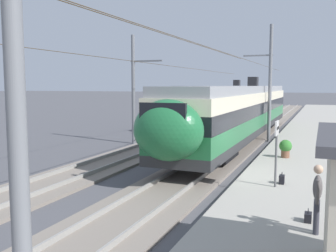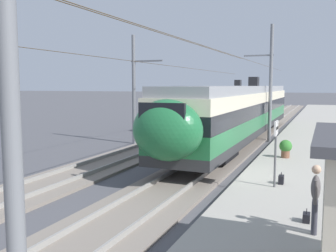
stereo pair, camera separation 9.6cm
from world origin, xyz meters
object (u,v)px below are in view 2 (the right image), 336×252
at_px(train_near_platform, 241,110).
at_px(catenary_mast_far_side, 136,87).
at_px(catenary_mast_mid, 269,81).
at_px(platform_sign, 276,139).
at_px(train_far_track, 228,101).
at_px(catenary_mast_west, 1,72).
at_px(potted_plant_platform_edge, 286,147).
at_px(handbag_beside_passenger, 306,217).
at_px(passenger_walking, 315,195).
at_px(handbag_near_sign, 281,179).

distance_m(train_near_platform, catenary_mast_far_side, 7.30).
height_order(catenary_mast_mid, platform_sign, catenary_mast_mid).
relative_size(train_far_track, catenary_mast_far_side, 0.68).
xyz_separation_m(train_near_platform, catenary_mast_west, (-22.00, -1.60, 1.83)).
distance_m(catenary_mast_west, potted_plant_platform_edge, 16.23).
bearing_deg(handbag_beside_passenger, platform_sign, 20.62).
xyz_separation_m(passenger_walking, handbag_near_sign, (4.49, 1.24, -0.78)).
relative_size(train_near_platform, catenary_mast_mid, 0.64).
bearing_deg(train_near_platform, platform_sign, -162.91).
relative_size(train_far_track, handbag_beside_passenger, 80.70).
height_order(train_near_platform, catenary_mast_mid, catenary_mast_mid).
relative_size(train_near_platform, handbag_beside_passenger, 75.58).
relative_size(catenary_mast_west, handbag_near_sign, 97.61).
distance_m(catenary_mast_west, catenary_mast_far_side, 20.40).
height_order(train_far_track, catenary_mast_west, catenary_mast_west).
bearing_deg(platform_sign, handbag_near_sign, -17.57).
relative_size(catenary_mast_mid, passenger_walking, 25.65).
bearing_deg(train_near_platform, handbag_beside_passenger, -162.16).
xyz_separation_m(train_far_track, handbag_near_sign, (-26.56, -8.44, -1.75)).
height_order(train_far_track, catenary_mast_mid, catenary_mast_mid).
bearing_deg(catenary_mast_mid, handbag_beside_passenger, -168.66).
xyz_separation_m(platform_sign, potted_plant_platform_edge, (5.81, 0.19, -1.19)).
bearing_deg(platform_sign, catenary_mast_far_side, 48.83).
xyz_separation_m(train_far_track, platform_sign, (-27.09, -8.27, -0.19)).
bearing_deg(potted_plant_platform_edge, catenary_mast_far_side, 73.18).
bearing_deg(potted_plant_platform_edge, train_far_track, 20.81).
xyz_separation_m(train_far_track, catenary_mast_far_side, (-18.30, 1.78, 1.54)).
xyz_separation_m(train_near_platform, passenger_walking, (-15.98, -5.11, -0.96)).
height_order(train_near_platform, platform_sign, train_near_platform).
distance_m(train_far_track, potted_plant_platform_edge, 22.81).
relative_size(platform_sign, potted_plant_platform_edge, 2.63).
distance_m(catenary_mast_far_side, handbag_near_sign, 13.55).
distance_m(catenary_mast_mid, potted_plant_platform_edge, 8.36).
bearing_deg(passenger_walking, handbag_near_sign, 15.44).
xyz_separation_m(platform_sign, handbag_near_sign, (0.54, -0.17, -1.56)).
bearing_deg(potted_plant_platform_edge, catenary_mast_mid, 14.40).
relative_size(train_far_track, passenger_walking, 17.40).
bearing_deg(potted_plant_platform_edge, passenger_walking, -170.72).
distance_m(catenary_mast_far_side, passenger_walking, 17.33).
relative_size(platform_sign, passenger_walking, 1.39).
xyz_separation_m(train_near_platform, catenary_mast_mid, (1.22, -1.60, 1.94)).
distance_m(train_near_platform, potted_plant_platform_edge, 7.27).
bearing_deg(potted_plant_platform_edge, train_near_platform, 29.48).
distance_m(catenary_mast_west, platform_sign, 10.40).
relative_size(train_near_platform, platform_sign, 11.74).
bearing_deg(handbag_beside_passenger, passenger_walking, -164.67).
xyz_separation_m(catenary_mast_far_side, handbag_beside_passenger, (-12.00, -11.26, -3.32)).
xyz_separation_m(catenary_mast_west, platform_sign, (9.98, -2.10, -2.02)).
distance_m(passenger_walking, potted_plant_platform_edge, 9.91).
xyz_separation_m(handbag_beside_passenger, handbag_near_sign, (3.74, 1.04, 0.04)).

